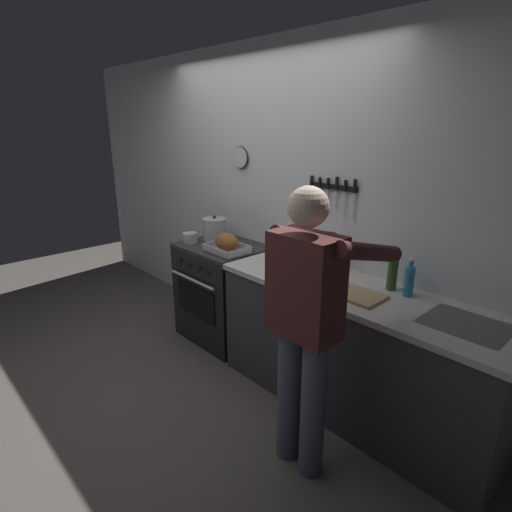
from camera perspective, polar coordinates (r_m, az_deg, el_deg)
The scene contains 13 objects.
ground_plane at distance 3.47m, azimuth -15.26°, elevation -17.07°, with size 8.00×8.00×0.00m, color #4C4742.
wall_back at distance 3.71m, azimuth 1.81°, elevation 7.79°, with size 6.00×0.13×2.60m.
counter_block at distance 3.01m, azimuth 13.34°, elevation -12.45°, with size 2.03×0.65×0.90m.
stove at distance 3.88m, azimuth -4.43°, elevation -4.92°, with size 0.76×0.67×0.90m.
person_cook at distance 2.27m, azimuth 6.95°, elevation -8.33°, with size 0.51×0.63×1.66m.
roasting_pan at distance 3.50m, azimuth -4.02°, elevation 1.66°, with size 0.35×0.26×0.17m.
stock_pot at distance 3.87m, azimuth -5.67°, elevation 3.66°, with size 0.22×0.22×0.23m.
saucepan at distance 3.84m, azimuth -9.00°, elevation 2.49°, with size 0.13×0.13×0.09m.
cutting_board at distance 2.72m, azimuth 13.33°, elevation -5.12°, with size 0.36×0.24×0.02m, color tan.
bottle_hot_sauce at distance 3.13m, azimuth 9.86°, elevation -0.60°, with size 0.05×0.05×0.18m.
bottle_dish_soap at distance 2.79m, azimuth 20.25°, elevation -3.16°, with size 0.06×0.06×0.25m.
bottle_olive_oil at distance 2.85m, azimuth 18.22°, elevation -2.12°, with size 0.07×0.07×0.29m.
bottle_vinegar at distance 3.10m, azimuth 11.29°, elevation -0.20°, with size 0.06×0.06×0.25m.
Camera 1 is at (2.59, -1.22, 1.95)m, focal length 29.17 mm.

